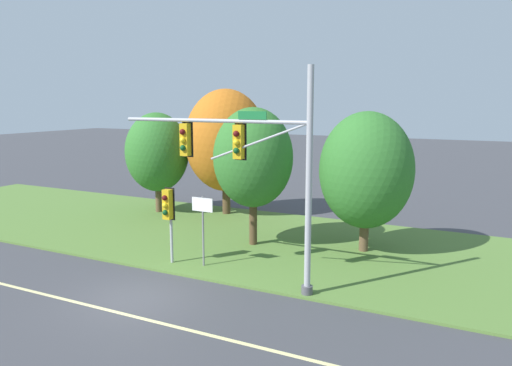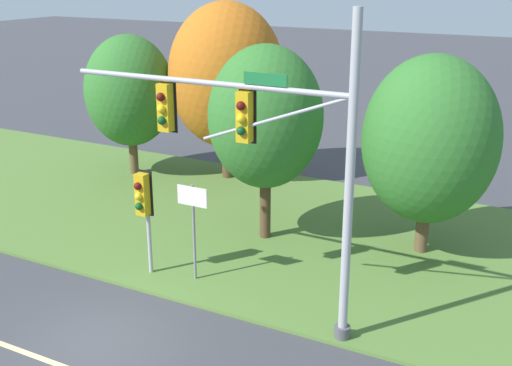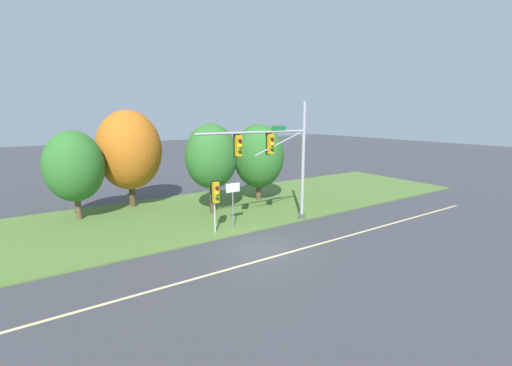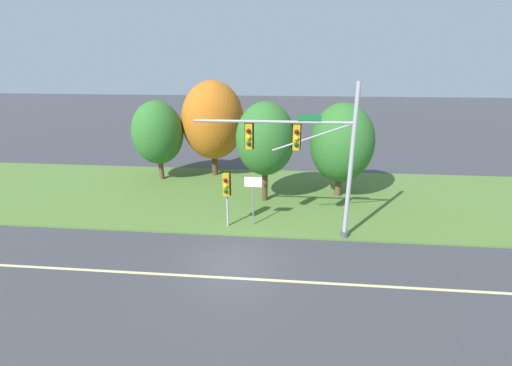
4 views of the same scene
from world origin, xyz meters
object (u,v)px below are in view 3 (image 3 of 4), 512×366
(traffic_signal_mast, at_px, (279,154))
(tree_left_of_mast, at_px, (129,150))
(route_sign_post, at_px, (233,197))
(pedestrian_signal_near_kerb, at_px, (216,196))
(tree_mid_verge, at_px, (259,156))
(tree_nearest_road, at_px, (74,167))
(tree_behind_signpost, at_px, (211,157))

(traffic_signal_mast, height_order, tree_left_of_mast, traffic_signal_mast)
(traffic_signal_mast, distance_m, tree_left_of_mast, 11.79)
(route_sign_post, distance_m, tree_left_of_mast, 9.86)
(traffic_signal_mast, xyz_separation_m, pedestrian_signal_near_kerb, (-4.21, 0.52, -2.27))
(tree_mid_verge, bearing_deg, tree_nearest_road, 170.24)
(route_sign_post, height_order, tree_mid_verge, tree_mid_verge)
(route_sign_post, bearing_deg, tree_nearest_road, 137.34)
(tree_nearest_road, distance_m, tree_behind_signpost, 9.04)
(tree_behind_signpost, distance_m, tree_mid_verge, 5.10)
(pedestrian_signal_near_kerb, xyz_separation_m, tree_left_of_mast, (-2.58, 9.12, 2.04))
(pedestrian_signal_near_kerb, height_order, tree_nearest_road, tree_nearest_road)
(pedestrian_signal_near_kerb, distance_m, tree_behind_signpost, 4.81)
(route_sign_post, relative_size, tree_left_of_mast, 0.39)
(tree_left_of_mast, bearing_deg, route_sign_post, -65.46)
(traffic_signal_mast, height_order, tree_nearest_road, traffic_signal_mast)
(tree_nearest_road, bearing_deg, route_sign_post, -42.66)
(route_sign_post, height_order, tree_nearest_road, tree_nearest_road)
(traffic_signal_mast, relative_size, tree_nearest_road, 1.32)
(tree_nearest_road, height_order, tree_mid_verge, tree_mid_verge)
(traffic_signal_mast, xyz_separation_m, route_sign_post, (-2.82, 0.94, -2.62))
(tree_nearest_road, relative_size, tree_behind_signpost, 0.94)
(traffic_signal_mast, distance_m, tree_behind_signpost, 5.24)
(pedestrian_signal_near_kerb, relative_size, route_sign_post, 1.10)
(traffic_signal_mast, bearing_deg, tree_mid_verge, 67.29)
(traffic_signal_mast, bearing_deg, route_sign_post, 161.63)
(tree_behind_signpost, bearing_deg, tree_mid_verge, 15.00)
(tree_nearest_road, distance_m, tree_mid_verge, 13.39)
(tree_behind_signpost, bearing_deg, pedestrian_signal_near_kerb, -113.58)
(traffic_signal_mast, distance_m, tree_nearest_road, 13.53)
(route_sign_post, relative_size, tree_behind_signpost, 0.45)
(traffic_signal_mast, relative_size, route_sign_post, 2.73)
(pedestrian_signal_near_kerb, xyz_separation_m, route_sign_post, (1.39, 0.41, -0.35))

